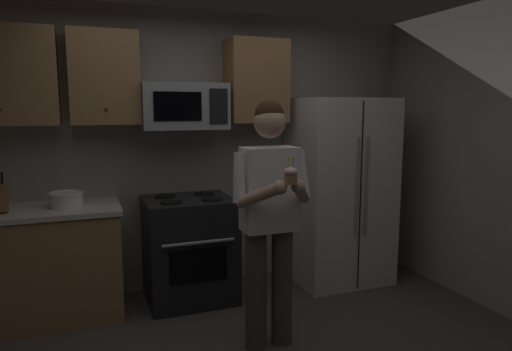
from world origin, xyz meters
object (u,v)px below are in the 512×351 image
(bowl_large_white, at_px, (66,199))
(cupcake, at_px, (291,175))
(refrigerator, at_px, (340,191))
(oven_range, at_px, (190,249))
(microwave, at_px, (184,106))
(person, at_px, (270,211))

(bowl_large_white, distance_m, cupcake, 1.93)
(cupcake, bearing_deg, refrigerator, 48.75)
(oven_range, bearing_deg, refrigerator, -1.50)
(microwave, height_order, cupcake, microwave)
(cupcake, bearing_deg, oven_range, 104.50)
(oven_range, relative_size, refrigerator, 0.52)
(microwave, height_order, person, microwave)
(oven_range, relative_size, cupcake, 5.36)
(bowl_large_white, height_order, person, person)
(refrigerator, height_order, person, refrigerator)
(microwave, height_order, bowl_large_white, microwave)
(refrigerator, height_order, cupcake, refrigerator)
(bowl_large_white, bearing_deg, oven_range, -0.19)
(oven_range, bearing_deg, cupcake, -75.50)
(refrigerator, relative_size, bowl_large_white, 6.80)
(person, distance_m, cupcake, 0.44)
(refrigerator, bearing_deg, oven_range, 178.50)
(bowl_large_white, bearing_deg, microwave, 6.68)
(refrigerator, bearing_deg, bowl_large_white, 179.02)
(microwave, relative_size, cupcake, 4.26)
(refrigerator, height_order, bowl_large_white, refrigerator)
(bowl_large_white, xyz_separation_m, person, (1.34, -1.03, 0.01))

